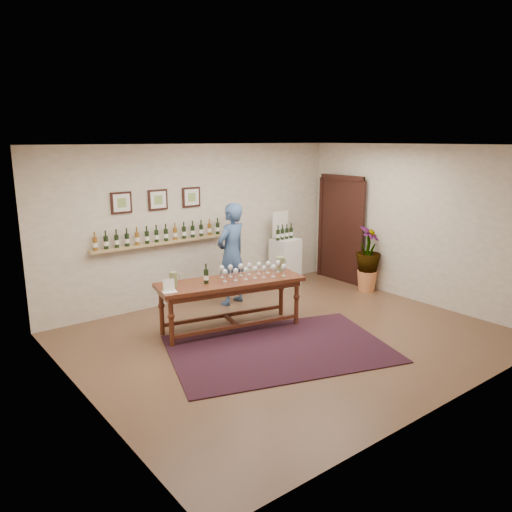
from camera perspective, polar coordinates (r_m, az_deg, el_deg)
ground at (r=7.53m, az=3.78°, el=-9.29°), size 6.00×6.00×0.00m
room_shell at (r=9.92m, az=5.93°, el=2.93°), size 6.00×6.00×6.00m
rug at (r=7.14m, az=2.69°, el=-10.53°), size 3.49×2.85×0.02m
tasting_table at (r=7.62m, az=-2.92°, el=-3.63°), size 2.34×1.16×0.79m
table_glasses at (r=7.74m, az=-0.42°, el=-1.65°), size 1.49×0.77×0.20m
table_bottles at (r=7.44m, az=-5.83°, el=-1.85°), size 0.33×0.24×0.32m
pitcher_left at (r=7.35m, az=-9.43°, el=-2.61°), size 0.15×0.15×0.21m
pitcher_right at (r=8.08m, az=2.78°, el=-0.92°), size 0.18×0.18×0.23m
menu_card at (r=7.10m, az=-9.93°, el=-3.33°), size 0.22×0.19×0.18m
display_pedestal at (r=10.03m, az=3.35°, el=-0.68°), size 0.50×0.50×0.95m
pedestal_bottles at (r=9.86m, az=3.29°, el=2.76°), size 0.29×0.09×0.29m
info_sign at (r=9.93m, az=2.80°, el=3.65°), size 0.41×0.04×0.56m
potted_plant at (r=9.80m, az=12.67°, el=-0.33°), size 0.79×0.79×1.09m
person at (r=8.78m, az=-2.82°, el=0.20°), size 0.75×0.59×1.81m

